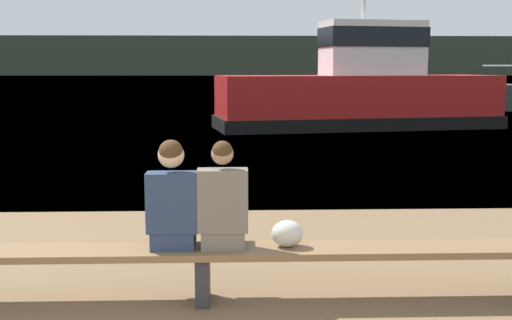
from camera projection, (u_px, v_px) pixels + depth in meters
water_surface at (230, 77)px, 128.02m from camera, size 240.00×240.00×0.00m
far_shoreline at (231, 56)px, 157.55m from camera, size 600.00×12.00×9.32m
bench_main at (203, 258)px, 5.69m from camera, size 6.90×0.46×0.49m
person_left at (172, 201)px, 5.61m from camera, size 0.44×0.43×0.97m
person_right at (223, 204)px, 5.63m from camera, size 0.44×0.42×0.96m
shopping_bag at (287, 234)px, 5.71m from camera, size 0.28×0.23×0.24m
tugboat_red at (360, 94)px, 21.85m from camera, size 10.01×4.43×6.74m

